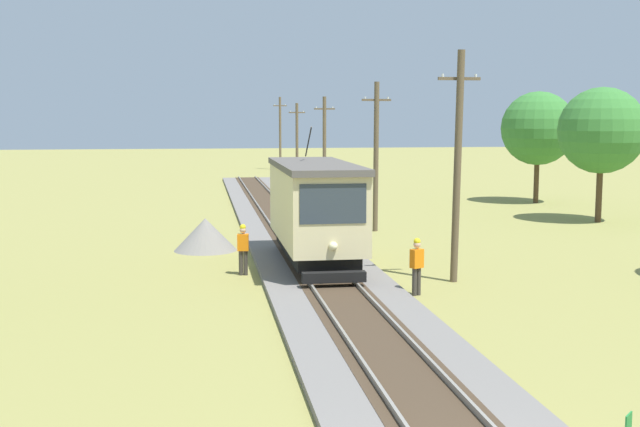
{
  "coord_description": "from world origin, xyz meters",
  "views": [
    {
      "loc": [
        -4.07,
        -9.75,
        5.44
      ],
      "look_at": [
        -0.03,
        16.91,
        2.17
      ],
      "focal_mm": 44.62,
      "sensor_mm": 36.0,
      "label": 1
    }
  ],
  "objects_px": {
    "tree_left_near": "(538,128)",
    "utility_pole_far": "(324,146)",
    "gravel_pile": "(205,234)",
    "utility_pole_near_tram": "(457,165)",
    "red_tram": "(315,208)",
    "utility_pole_mid": "(376,155)",
    "utility_pole_distant": "(297,141)",
    "track_worker": "(417,264)",
    "utility_pole_horizon": "(280,133)",
    "second_worker": "(243,247)",
    "tree_right_far": "(602,131)"
  },
  "relations": [
    {
      "from": "utility_pole_far",
      "to": "second_worker",
      "type": "bearing_deg",
      "value": -105.06
    },
    {
      "from": "utility_pole_mid",
      "to": "utility_pole_far",
      "type": "distance_m",
      "value": 15.76
    },
    {
      "from": "gravel_pile",
      "to": "track_worker",
      "type": "height_order",
      "value": "track_worker"
    },
    {
      "from": "red_tram",
      "to": "utility_pole_far",
      "type": "relative_size",
      "value": 1.26
    },
    {
      "from": "utility_pole_far",
      "to": "red_tram",
      "type": "bearing_deg",
      "value": -99.75
    },
    {
      "from": "utility_pole_distant",
      "to": "second_worker",
      "type": "xyz_separation_m",
      "value": [
        -6.86,
        -40.66,
        -2.43
      ]
    },
    {
      "from": "utility_pole_horizon",
      "to": "utility_pole_near_tram",
      "type": "bearing_deg",
      "value": -90.0
    },
    {
      "from": "utility_pole_mid",
      "to": "utility_pole_distant",
      "type": "height_order",
      "value": "utility_pole_mid"
    },
    {
      "from": "tree_left_near",
      "to": "utility_pole_near_tram",
      "type": "bearing_deg",
      "value": -119.34
    },
    {
      "from": "utility_pole_mid",
      "to": "second_worker",
      "type": "bearing_deg",
      "value": -125.13
    },
    {
      "from": "utility_pole_far",
      "to": "track_worker",
      "type": "xyz_separation_m",
      "value": [
        -1.78,
        -29.47,
        -2.51
      ]
    },
    {
      "from": "utility_pole_mid",
      "to": "utility_pole_distant",
      "type": "bearing_deg",
      "value": 90.0
    },
    {
      "from": "utility_pole_near_tram",
      "to": "tree_left_near",
      "type": "xyz_separation_m",
      "value": [
        12.91,
        22.96,
        0.84
      ]
    },
    {
      "from": "utility_pole_far",
      "to": "tree_right_far",
      "type": "xyz_separation_m",
      "value": [
        12.21,
        -14.25,
        1.25
      ]
    },
    {
      "from": "utility_pole_horizon",
      "to": "second_worker",
      "type": "distance_m",
      "value": 55.43
    },
    {
      "from": "utility_pole_far",
      "to": "tree_right_far",
      "type": "bearing_deg",
      "value": -49.4
    },
    {
      "from": "red_tram",
      "to": "utility_pole_near_tram",
      "type": "relative_size",
      "value": 1.13
    },
    {
      "from": "red_tram",
      "to": "utility_pole_distant",
      "type": "relative_size",
      "value": 1.29
    },
    {
      "from": "red_tram",
      "to": "utility_pole_mid",
      "type": "height_order",
      "value": "utility_pole_mid"
    },
    {
      "from": "gravel_pile",
      "to": "utility_pole_near_tram",
      "type": "bearing_deg",
      "value": -43.5
    },
    {
      "from": "utility_pole_horizon",
      "to": "tree_left_near",
      "type": "xyz_separation_m",
      "value": [
        12.91,
        -34.29,
        0.88
      ]
    },
    {
      "from": "tree_right_far",
      "to": "tree_left_near",
      "type": "bearing_deg",
      "value": 85.75
    },
    {
      "from": "tree_left_near",
      "to": "utility_pole_far",
      "type": "bearing_deg",
      "value": 159.33
    },
    {
      "from": "utility_pole_far",
      "to": "tree_left_near",
      "type": "height_order",
      "value": "tree_left_near"
    },
    {
      "from": "red_tram",
      "to": "track_worker",
      "type": "height_order",
      "value": "red_tram"
    },
    {
      "from": "utility_pole_mid",
      "to": "track_worker",
      "type": "height_order",
      "value": "utility_pole_mid"
    },
    {
      "from": "utility_pole_distant",
      "to": "tree_right_far",
      "type": "distance_m",
      "value": 31.86
    },
    {
      "from": "second_worker",
      "to": "utility_pole_horizon",
      "type": "bearing_deg",
      "value": -179.37
    },
    {
      "from": "red_tram",
      "to": "tree_left_near",
      "type": "relative_size",
      "value": 1.21
    },
    {
      "from": "red_tram",
      "to": "gravel_pile",
      "type": "distance_m",
      "value": 6.08
    },
    {
      "from": "utility_pole_far",
      "to": "gravel_pile",
      "type": "bearing_deg",
      "value": -111.94
    },
    {
      "from": "second_worker",
      "to": "tree_right_far",
      "type": "relative_size",
      "value": 0.26
    },
    {
      "from": "second_worker",
      "to": "tree_left_near",
      "type": "xyz_separation_m",
      "value": [
        19.77,
        20.64,
        3.75
      ]
    },
    {
      "from": "utility_pole_mid",
      "to": "gravel_pile",
      "type": "relative_size",
      "value": 2.75
    },
    {
      "from": "red_tram",
      "to": "utility_pole_mid",
      "type": "distance_m",
      "value": 9.86
    },
    {
      "from": "utility_pole_near_tram",
      "to": "tree_left_near",
      "type": "distance_m",
      "value": 26.35
    },
    {
      "from": "utility_pole_horizon",
      "to": "track_worker",
      "type": "height_order",
      "value": "utility_pole_horizon"
    },
    {
      "from": "red_tram",
      "to": "utility_pole_far",
      "type": "xyz_separation_m",
      "value": [
        4.22,
        24.55,
        1.31
      ]
    },
    {
      "from": "utility_pole_far",
      "to": "second_worker",
      "type": "relative_size",
      "value": 3.81
    },
    {
      "from": "red_tram",
      "to": "utility_pole_horizon",
      "type": "height_order",
      "value": "utility_pole_horizon"
    },
    {
      "from": "gravel_pile",
      "to": "tree_right_far",
      "type": "height_order",
      "value": "tree_right_far"
    },
    {
      "from": "gravel_pile",
      "to": "tree_right_far",
      "type": "relative_size",
      "value": 0.37
    },
    {
      "from": "utility_pole_horizon",
      "to": "tree_right_far",
      "type": "height_order",
      "value": "utility_pole_horizon"
    },
    {
      "from": "utility_pole_near_tram",
      "to": "second_worker",
      "type": "xyz_separation_m",
      "value": [
        -6.86,
        2.32,
        -2.9
      ]
    },
    {
      "from": "utility_pole_distant",
      "to": "second_worker",
      "type": "height_order",
      "value": "utility_pole_distant"
    },
    {
      "from": "tree_left_near",
      "to": "utility_pole_mid",
      "type": "bearing_deg",
      "value": -139.85
    },
    {
      "from": "utility_pole_near_tram",
      "to": "utility_pole_distant",
      "type": "height_order",
      "value": "utility_pole_near_tram"
    },
    {
      "from": "utility_pole_horizon",
      "to": "second_worker",
      "type": "relative_size",
      "value": 4.21
    },
    {
      "from": "gravel_pile",
      "to": "track_worker",
      "type": "relative_size",
      "value": 1.45
    },
    {
      "from": "track_worker",
      "to": "utility_pole_mid",
      "type": "bearing_deg",
      "value": 146.3
    }
  ]
}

